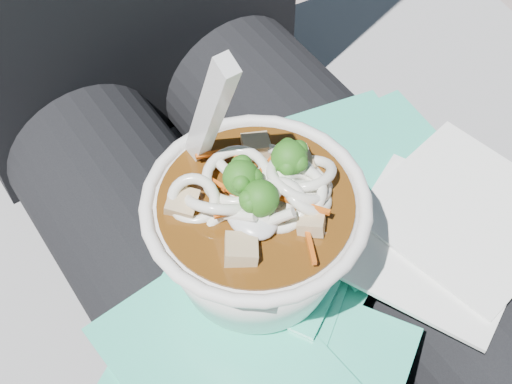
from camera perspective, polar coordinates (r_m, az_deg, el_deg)
stone_ledge at (r=0.96m, az=-3.30°, el=-9.05°), size 1.05×0.62×0.45m
lap at (r=0.63m, az=2.73°, el=-6.51°), size 0.33×0.48×0.16m
person_body at (r=0.65m, az=-1.94°, el=0.44°), size 0.34×0.94×1.00m
plastic_bag at (r=0.54m, az=3.02°, el=-5.40°), size 0.36×0.31×0.01m
napkins at (r=0.56m, az=15.22°, el=-2.94°), size 0.20×0.17×0.01m
udon_bowl at (r=0.48m, az=0.05°, el=-2.68°), size 0.16×0.16×0.20m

